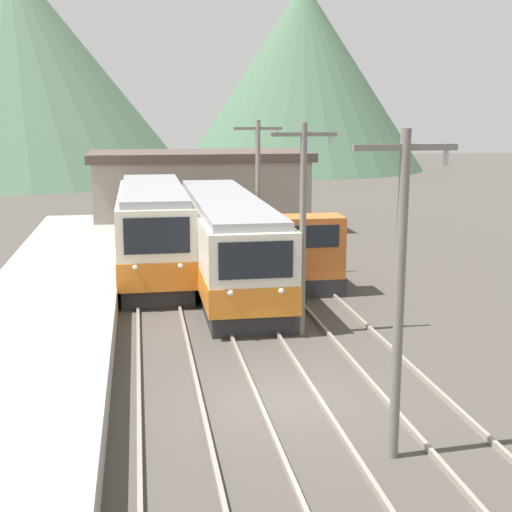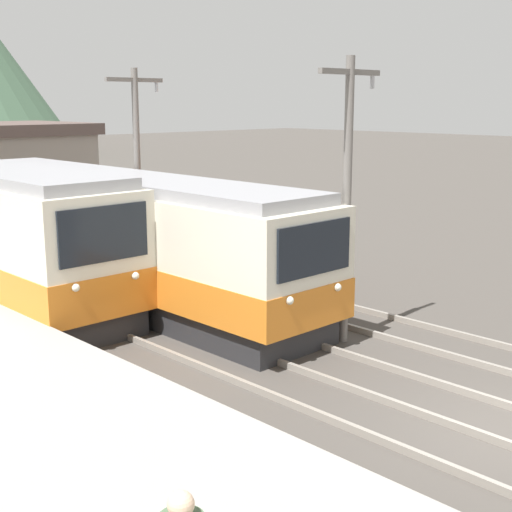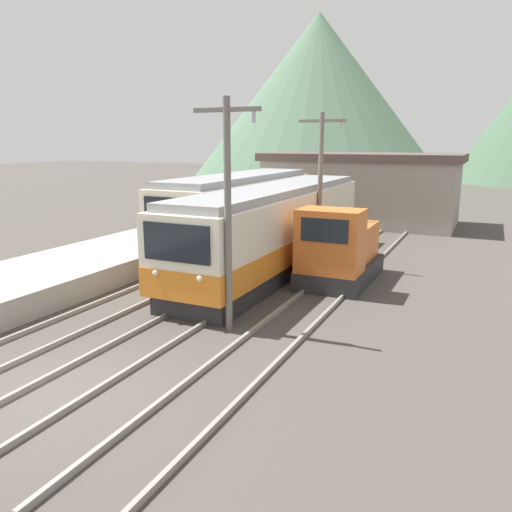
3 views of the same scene
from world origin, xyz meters
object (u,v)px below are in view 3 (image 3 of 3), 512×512
commuter_train_left (240,217)px  catenary_mast_far (320,184)px  catenary_mast_mid (228,207)px  shunting_locomotive (340,251)px  commuter_train_center (277,231)px

commuter_train_left → catenary_mast_far: catenary_mast_far is taller
catenary_mast_mid → catenary_mast_far: same height
shunting_locomotive → catenary_mast_mid: bearing=-103.5°
shunting_locomotive → commuter_train_center: bearing=164.1°
commuter_train_left → commuter_train_center: bearing=-35.9°
shunting_locomotive → catenary_mast_far: bearing=127.4°
catenary_mast_mid → catenary_mast_far: size_ratio=1.00×
shunting_locomotive → catenary_mast_far: catenary_mast_far is taller
commuter_train_left → catenary_mast_mid: bearing=-64.6°
commuter_train_left → catenary_mast_mid: catenary_mast_mid is taller
commuter_train_center → catenary_mast_mid: catenary_mast_mid is taller
commuter_train_left → shunting_locomotive: bearing=-26.4°
catenary_mast_far → shunting_locomotive: bearing=-52.6°
catenary_mast_far → commuter_train_left: bearing=167.9°
commuter_train_left → catenary_mast_far: (4.31, -0.92, 1.80)m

